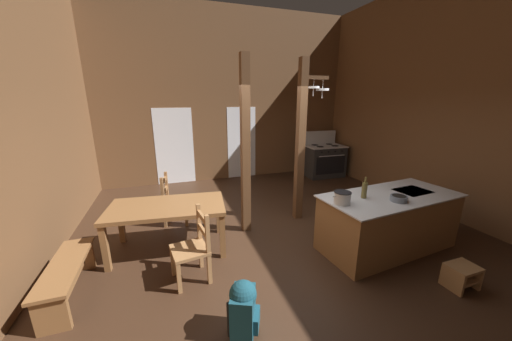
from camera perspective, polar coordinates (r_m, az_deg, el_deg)
ground_plane at (r=4.64m, az=6.12°, el=-15.17°), size 7.68×8.40×0.10m
wall_back at (r=7.67m, az=-5.97°, el=15.45°), size 7.68×0.14×4.63m
wall_right at (r=6.36m, az=37.75°, el=12.41°), size 0.14×8.40×4.63m
glazed_door_back_left at (r=7.51m, az=-17.18°, el=4.96°), size 1.00×0.01×2.05m
glazed_panel_back_right at (r=7.79m, az=-3.10°, el=5.98°), size 0.84×0.01×2.05m
kitchen_island at (r=4.67m, az=26.54°, el=-9.82°), size 2.24×1.15×0.88m
stove_range at (r=8.24m, az=14.40°, el=2.19°), size 1.16×0.85×1.32m
support_post_with_pot_rack at (r=4.97m, az=9.89°, el=7.00°), size 0.58×0.23×2.98m
support_post_center at (r=4.42m, az=-2.31°, el=4.79°), size 0.14×0.14×2.98m
step_stool at (r=4.37m, az=37.97°, el=-17.30°), size 0.36×0.29×0.30m
dining_table at (r=4.27m, az=-18.61°, el=-8.23°), size 1.79×1.10×0.74m
ladderback_chair_near_window at (r=3.62m, az=-13.32°, el=-15.84°), size 0.50×0.50×0.95m
ladderback_chair_by_post at (r=5.22m, az=-17.44°, el=-6.09°), size 0.52×0.52×0.95m
bench_along_left_wall at (r=4.01m, az=-35.65°, el=-17.76°), size 0.37×1.20×0.44m
backpack at (r=2.93m, az=-2.76°, el=-27.32°), size 0.37×0.38×0.60m
stockpot_on_counter at (r=3.86m, az=18.14°, el=-5.60°), size 0.30×0.23×0.17m
mixing_bowl_on_counter at (r=4.29m, az=28.46°, el=-5.32°), size 0.23×0.23×0.08m
bottle_tall_on_counter at (r=4.18m, az=22.38°, el=-3.86°), size 0.08×0.08×0.32m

